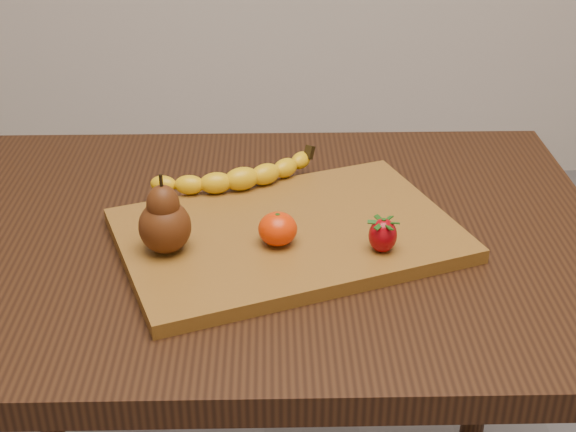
{
  "coord_description": "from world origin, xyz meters",
  "views": [
    {
      "loc": [
        0.02,
        -0.98,
        1.33
      ],
      "look_at": [
        0.05,
        -0.03,
        0.8
      ],
      "focal_mm": 50.0,
      "sensor_mm": 36.0,
      "label": 1
    }
  ],
  "objects_px": {
    "table": "(257,288)",
    "mandarin": "(278,229)",
    "pear": "(164,213)",
    "cutting_board": "(288,235)"
  },
  "relations": [
    {
      "from": "pear",
      "to": "cutting_board",
      "type": "bearing_deg",
      "value": 17.38
    },
    {
      "from": "table",
      "to": "cutting_board",
      "type": "relative_size",
      "value": 2.22
    },
    {
      "from": "cutting_board",
      "to": "pear",
      "type": "xyz_separation_m",
      "value": [
        -0.16,
        -0.05,
        0.06
      ]
    },
    {
      "from": "cutting_board",
      "to": "pear",
      "type": "bearing_deg",
      "value": 177.07
    },
    {
      "from": "table",
      "to": "cutting_board",
      "type": "xyz_separation_m",
      "value": [
        0.05,
        -0.03,
        0.11
      ]
    },
    {
      "from": "table",
      "to": "mandarin",
      "type": "xyz_separation_m",
      "value": [
        0.03,
        -0.07,
        0.14
      ]
    },
    {
      "from": "table",
      "to": "pear",
      "type": "relative_size",
      "value": 9.37
    },
    {
      "from": "table",
      "to": "mandarin",
      "type": "distance_m",
      "value": 0.16
    },
    {
      "from": "pear",
      "to": "mandarin",
      "type": "distance_m",
      "value": 0.15
    },
    {
      "from": "cutting_board",
      "to": "pear",
      "type": "relative_size",
      "value": 4.21
    }
  ]
}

